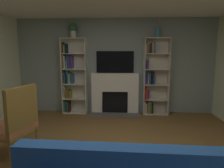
{
  "coord_description": "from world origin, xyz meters",
  "views": [
    {
      "loc": [
        0.18,
        -2.55,
        1.63
      ],
      "look_at": [
        0.0,
        1.12,
        1.04
      ],
      "focal_mm": 32.23,
      "sensor_mm": 36.0,
      "label": 1
    }
  ],
  "objects_px": {
    "vase_with_flowers": "(158,32)",
    "armchair": "(14,123)",
    "potted_plant": "(73,29)",
    "tv": "(115,62)",
    "bookshelf_right": "(153,78)",
    "bookshelf_left": "(72,77)",
    "fireplace": "(115,92)"
  },
  "relations": [
    {
      "from": "vase_with_flowers",
      "to": "armchair",
      "type": "distance_m",
      "value": 3.81
    },
    {
      "from": "potted_plant",
      "to": "vase_with_flowers",
      "type": "xyz_separation_m",
      "value": [
        2.14,
        -0.0,
        -0.07
      ]
    },
    {
      "from": "potted_plant",
      "to": "tv",
      "type": "bearing_deg",
      "value": 6.38
    },
    {
      "from": "vase_with_flowers",
      "to": "armchair",
      "type": "xyz_separation_m",
      "value": [
        -2.5,
        -2.42,
        -1.56
      ]
    },
    {
      "from": "potted_plant",
      "to": "armchair",
      "type": "relative_size",
      "value": 0.33
    },
    {
      "from": "potted_plant",
      "to": "armchair",
      "type": "distance_m",
      "value": 2.94
    },
    {
      "from": "bookshelf_right",
      "to": "bookshelf_left",
      "type": "bearing_deg",
      "value": -179.93
    },
    {
      "from": "vase_with_flowers",
      "to": "potted_plant",
      "type": "bearing_deg",
      "value": 179.99
    },
    {
      "from": "tv",
      "to": "potted_plant",
      "type": "xyz_separation_m",
      "value": [
        -1.07,
        -0.12,
        0.84
      ]
    },
    {
      "from": "potted_plant",
      "to": "bookshelf_left",
      "type": "bearing_deg",
      "value": 147.77
    },
    {
      "from": "bookshelf_left",
      "to": "fireplace",
      "type": "bearing_deg",
      "value": 0.21
    },
    {
      "from": "tv",
      "to": "bookshelf_left",
      "type": "xyz_separation_m",
      "value": [
        -1.14,
        -0.07,
        -0.39
      ]
    },
    {
      "from": "bookshelf_left",
      "to": "armchair",
      "type": "height_order",
      "value": "bookshelf_left"
    },
    {
      "from": "bookshelf_left",
      "to": "tv",
      "type": "bearing_deg",
      "value": 3.73
    },
    {
      "from": "bookshelf_right",
      "to": "armchair",
      "type": "relative_size",
      "value": 1.74
    },
    {
      "from": "bookshelf_left",
      "to": "potted_plant",
      "type": "bearing_deg",
      "value": -32.23
    },
    {
      "from": "bookshelf_left",
      "to": "bookshelf_right",
      "type": "distance_m",
      "value": 2.14
    },
    {
      "from": "vase_with_flowers",
      "to": "tv",
      "type": "bearing_deg",
      "value": 173.6
    },
    {
      "from": "fireplace",
      "to": "potted_plant",
      "type": "relative_size",
      "value": 3.54
    },
    {
      "from": "bookshelf_right",
      "to": "potted_plant",
      "type": "height_order",
      "value": "potted_plant"
    },
    {
      "from": "bookshelf_left",
      "to": "vase_with_flowers",
      "type": "bearing_deg",
      "value": -1.18
    },
    {
      "from": "fireplace",
      "to": "armchair",
      "type": "xyz_separation_m",
      "value": [
        -1.43,
        -2.47,
        0.02
      ]
    },
    {
      "from": "tv",
      "to": "vase_with_flowers",
      "type": "relative_size",
      "value": 2.24
    },
    {
      "from": "tv",
      "to": "potted_plant",
      "type": "relative_size",
      "value": 2.58
    },
    {
      "from": "armchair",
      "to": "fireplace",
      "type": "bearing_deg",
      "value": 59.91
    },
    {
      "from": "potted_plant",
      "to": "vase_with_flowers",
      "type": "relative_size",
      "value": 0.87
    },
    {
      "from": "tv",
      "to": "armchair",
      "type": "bearing_deg",
      "value": -119.4
    },
    {
      "from": "tv",
      "to": "armchair",
      "type": "xyz_separation_m",
      "value": [
        -1.43,
        -2.54,
        -0.79
      ]
    },
    {
      "from": "potted_plant",
      "to": "vase_with_flowers",
      "type": "height_order",
      "value": "vase_with_flowers"
    },
    {
      "from": "bookshelf_right",
      "to": "armchair",
      "type": "xyz_separation_m",
      "value": [
        -2.43,
        -2.46,
        -0.37
      ]
    },
    {
      "from": "tv",
      "to": "potted_plant",
      "type": "height_order",
      "value": "potted_plant"
    },
    {
      "from": "armchair",
      "to": "tv",
      "type": "bearing_deg",
      "value": 60.6
    }
  ]
}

